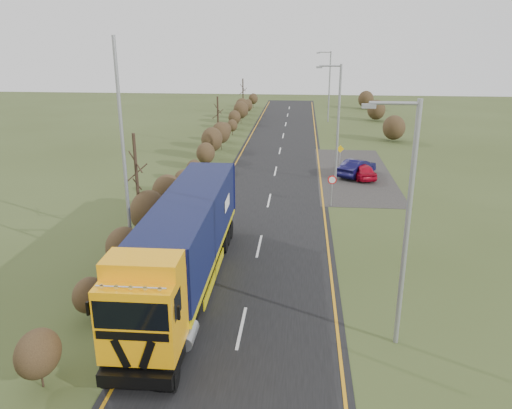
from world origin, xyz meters
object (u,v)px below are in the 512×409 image
Objects in this scene: lorry at (185,240)px; speed_sign at (332,185)px; car_red_hatchback at (361,171)px; car_blue_sedan at (357,168)px; streetlight_near at (405,218)px.

speed_sign is at bearing 59.56° from lorry.
lorry is 4.06× the size of car_red_hatchback.
lorry is 22.32m from car_blue_sedan.
speed_sign reaches higher than car_blue_sedan.
streetlight_near is at bearing 120.04° from car_blue_sedan.
car_blue_sedan is at bearing 64.20° from lorry.
streetlight_near reaches higher than car_red_hatchback.
car_red_hatchback is at bearing 141.35° from car_blue_sedan.
lorry is at bearing 97.25° from car_blue_sedan.
streetlight_near reaches higher than car_blue_sedan.
lorry is 14.11m from speed_sign.
speed_sign reaches higher than car_red_hatchback.
car_blue_sedan is (9.46, 20.14, -1.66)m from lorry.
car_red_hatchback is at bearing 69.28° from speed_sign.
streetlight_near is (-1.23, -22.80, 4.27)m from car_red_hatchback.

